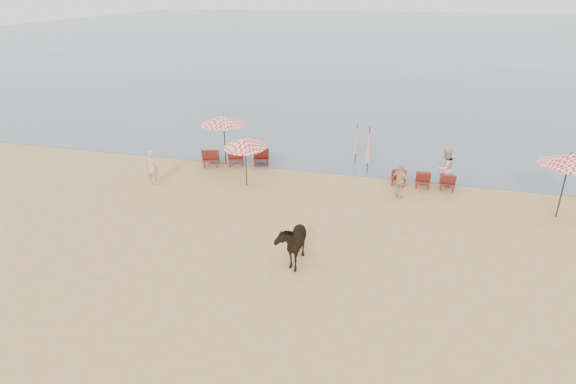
% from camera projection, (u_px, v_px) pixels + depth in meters
% --- Properties ---
extents(ground, '(120.00, 120.00, 0.00)m').
position_uv_depth(ground, '(242.00, 296.00, 13.55)').
color(ground, tan).
rests_on(ground, ground).
extents(sea, '(160.00, 140.00, 0.06)m').
position_uv_depth(sea, '(398.00, 33.00, 84.41)').
color(sea, '#51606B').
rests_on(sea, ground).
extents(lounger_cluster_left, '(3.57, 2.79, 0.69)m').
position_uv_depth(lounger_cluster_left, '(236.00, 155.00, 23.21)').
color(lounger_cluster_left, maroon).
rests_on(lounger_cluster_left, ground).
extents(lounger_cluster_right, '(2.65, 1.58, 0.58)m').
position_uv_depth(lounger_cluster_right, '(423.00, 177.00, 20.73)').
color(lounger_cluster_right, maroon).
rests_on(lounger_cluster_right, ground).
extents(umbrella_open_left_a, '(2.16, 2.16, 2.46)m').
position_uv_depth(umbrella_open_left_a, '(224.00, 120.00, 22.54)').
color(umbrella_open_left_a, black).
rests_on(umbrella_open_left_a, ground).
extents(umbrella_open_left_b, '(1.80, 1.84, 2.30)m').
position_uv_depth(umbrella_open_left_b, '(245.00, 142.00, 20.11)').
color(umbrella_open_left_b, black).
rests_on(umbrella_open_left_b, ground).
extents(umbrella_open_right, '(2.10, 2.10, 2.57)m').
position_uv_depth(umbrella_open_right, '(570.00, 159.00, 17.21)').
color(umbrella_open_right, black).
rests_on(umbrella_open_right, ground).
extents(umbrella_closed_left, '(0.24, 0.24, 1.98)m').
position_uv_depth(umbrella_closed_left, '(356.00, 139.00, 23.15)').
color(umbrella_closed_left, black).
rests_on(umbrella_closed_left, ground).
extents(umbrella_closed_right, '(0.27, 0.27, 2.23)m').
position_uv_depth(umbrella_closed_right, '(369.00, 145.00, 21.75)').
color(umbrella_closed_right, black).
rests_on(umbrella_closed_right, ground).
extents(cow, '(0.90, 1.79, 1.47)m').
position_uv_depth(cow, '(292.00, 241.00, 14.95)').
color(cow, black).
rests_on(cow, ground).
extents(beachgoer_left, '(0.62, 0.45, 1.59)m').
position_uv_depth(beachgoer_left, '(152.00, 167.00, 20.74)').
color(beachgoer_left, tan).
rests_on(beachgoer_left, ground).
extents(beachgoer_right_a, '(1.10, 1.09, 1.79)m').
position_uv_depth(beachgoer_right_a, '(445.00, 168.00, 20.38)').
color(beachgoer_right_a, '#D7AB86').
rests_on(beachgoer_right_a, ground).
extents(beachgoer_right_b, '(0.91, 0.78, 1.47)m').
position_uv_depth(beachgoer_right_b, '(400.00, 181.00, 19.45)').
color(beachgoer_right_b, tan).
rests_on(beachgoer_right_b, ground).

